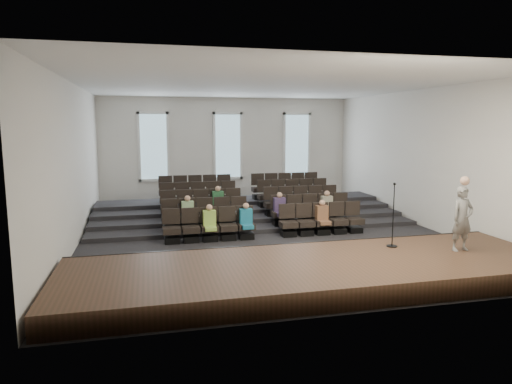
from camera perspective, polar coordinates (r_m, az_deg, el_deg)
The scene contains 14 objects.
ground at distance 15.79m, azimuth 0.89°, elevation -5.19°, with size 14.00×14.00×0.00m, color black.
ceiling at distance 15.40m, azimuth 0.93°, elevation 13.25°, with size 12.00×14.00×0.02m, color white.
wall_back at distance 22.25m, azimuth -3.58°, elevation 5.25°, with size 12.00×0.04×5.00m, color silver.
wall_front at distance 8.80m, azimuth 12.26°, elevation 0.36°, with size 12.00×0.04×5.00m, color silver.
wall_left at distance 15.09m, azimuth -21.88°, elevation 3.21°, with size 0.04×14.00×5.00m, color silver.
wall_right at distance 17.86m, azimuth 20.03°, elevation 4.01°, with size 0.04×14.00×5.00m, color silver.
stage at distance 11.03m, azimuth 7.53°, elevation -9.91°, with size 11.80×3.60×0.50m, color #432A1C.
stage_lip at distance 12.63m, azimuth 4.65°, elevation -7.51°, with size 11.80×0.06×0.52m, color black.
risers at distance 18.77m, azimuth -1.50°, elevation -2.40°, with size 11.80×4.80×0.60m.
seating_rows at distance 17.11m, azimuth -0.38°, elevation -1.79°, with size 6.80×4.70×1.67m.
windows at distance 22.17m, azimuth -3.55°, elevation 5.76°, with size 8.44×0.10×3.24m.
audience at distance 15.72m, azimuth 0.09°, elevation -2.31°, with size 5.45×2.64×1.10m.
speaker at distance 12.76m, azimuth 24.38°, elevation -3.07°, with size 0.61×0.40×1.66m, color slate.
mic_stand at distance 12.61m, azimuth 16.72°, elevation -4.30°, with size 0.29×0.29×1.72m.
Camera 1 is at (-3.79, -14.87, 3.69)m, focal length 32.00 mm.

